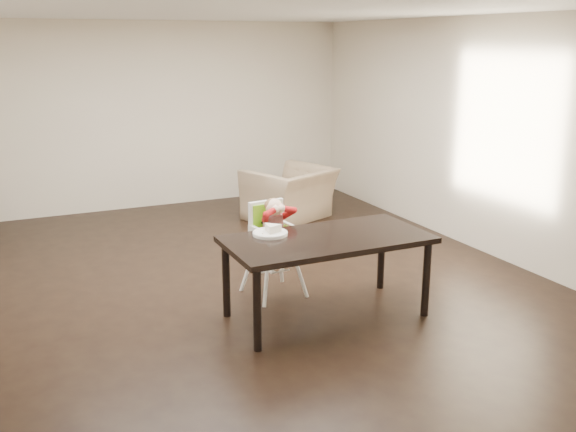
# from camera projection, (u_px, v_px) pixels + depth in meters

# --- Properties ---
(ground) EXTENTS (7.00, 7.00, 0.00)m
(ground) POSITION_uv_depth(u_px,v_px,m) (237.00, 281.00, 6.67)
(ground) COLOR black
(ground) RESTS_ON ground
(room_walls) EXTENTS (6.02, 7.02, 2.71)m
(room_walls) POSITION_uv_depth(u_px,v_px,m) (232.00, 101.00, 6.18)
(room_walls) COLOR beige
(room_walls) RESTS_ON ground
(dining_table) EXTENTS (1.80, 0.90, 0.75)m
(dining_table) POSITION_uv_depth(u_px,v_px,m) (327.00, 245.00, 5.67)
(dining_table) COLOR black
(dining_table) RESTS_ON ground
(high_chair) EXTENTS (0.45, 0.45, 0.97)m
(high_chair) POSITION_uv_depth(u_px,v_px,m) (272.00, 227.00, 6.18)
(high_chair) COLOR white
(high_chair) RESTS_ON ground
(plate) EXTENTS (0.34, 0.34, 0.09)m
(plate) POSITION_uv_depth(u_px,v_px,m) (271.00, 231.00, 5.70)
(plate) COLOR white
(plate) RESTS_ON dining_table
(armchair) EXTENTS (1.28, 1.08, 0.96)m
(armchair) POSITION_uv_depth(u_px,v_px,m) (289.00, 185.00, 8.89)
(armchair) COLOR #967E5F
(armchair) RESTS_ON ground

